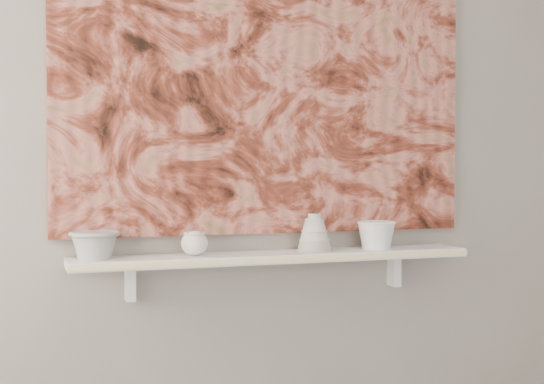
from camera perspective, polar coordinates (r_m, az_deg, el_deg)
name	(u,v)px	position (r m, az deg, el deg)	size (l,w,h in m)	color
wall_back	(267,132)	(2.69, -0.37, 4.57)	(3.60, 3.60, 0.00)	gray
shelf	(276,257)	(2.61, 0.30, -4.90)	(1.40, 0.18, 0.03)	white
shelf_stripe	(285,260)	(2.53, 0.99, -5.14)	(1.40, 0.01, 0.02)	#F8E7A5
bracket_left	(130,283)	(2.57, -10.64, -6.73)	(0.03, 0.06, 0.12)	white
bracket_right	(394,270)	(2.88, 9.17, -5.81)	(0.03, 0.06, 0.12)	white
painting	(268,77)	(2.69, -0.27, 8.63)	(1.50, 0.03, 1.10)	maroon
house_motif	(384,165)	(2.84, 8.46, 2.02)	(0.09, 0.00, 0.08)	black
bowl_grey	(94,245)	(2.48, -13.23, -3.89)	(0.16, 0.16, 0.09)	#A0A09D
cup_cream	(194,243)	(2.53, -5.86, -3.87)	(0.09, 0.09, 0.08)	silver
bell_vessel	(314,232)	(2.66, 3.20, -3.04)	(0.12, 0.12, 0.13)	beige
bowl_white	(376,235)	(2.76, 7.86, -3.20)	(0.14, 0.14, 0.10)	white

